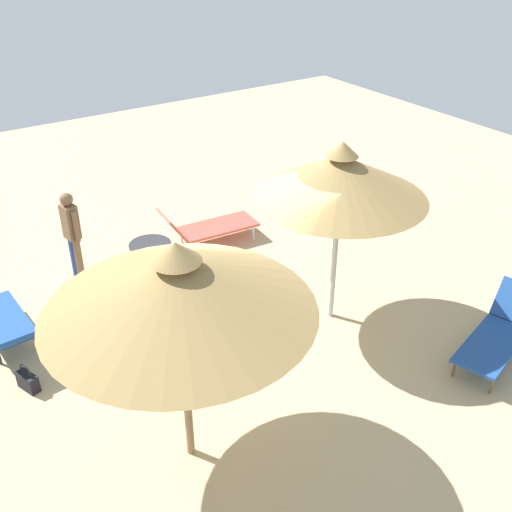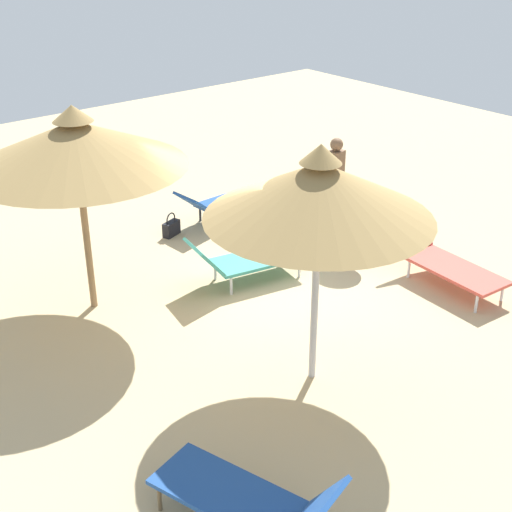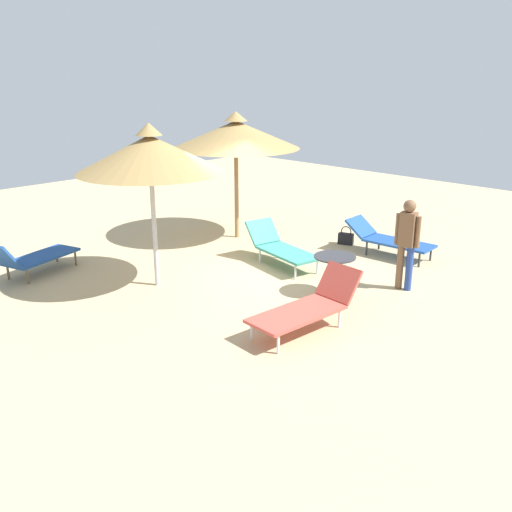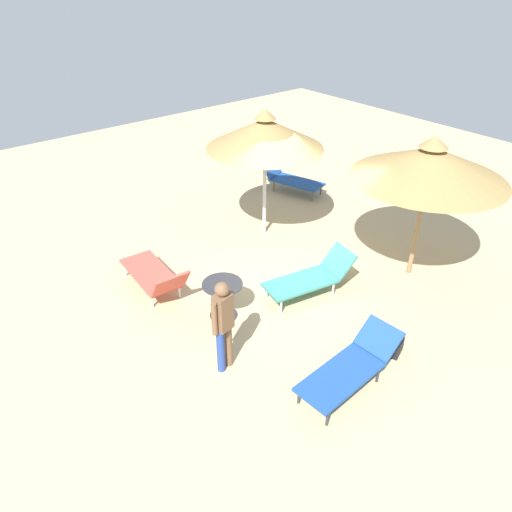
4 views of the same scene
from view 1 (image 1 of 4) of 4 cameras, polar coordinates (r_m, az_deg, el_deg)
ground at (r=9.88m, az=-3.28°, el=-6.84°), size 24.00×24.00×0.10m
parasol_umbrella_near_left at (r=8.93m, az=8.05°, el=7.46°), size 2.63×2.63×3.02m
parasol_umbrella_front at (r=6.33m, az=-7.40°, el=-2.86°), size 2.99×2.99×3.00m
lounge_chair_edge at (r=9.97m, az=-22.59°, el=-6.06°), size 1.97×0.78×0.73m
lounge_chair_far_right at (r=11.98m, az=-4.80°, el=2.81°), size 0.85×1.99×0.87m
lounge_chair_back at (r=9.73m, az=22.12°, el=-6.73°), size 1.15×1.97×0.89m
lounge_chair_center at (r=9.41m, az=-8.23°, el=-5.91°), size 1.92×1.01×0.82m
person_standing_far_left at (r=11.03m, az=-17.10°, el=2.28°), size 0.46×0.27×1.70m
handbag at (r=9.18m, az=-20.87°, el=-11.01°), size 0.38×0.26×0.44m
side_table_round at (r=10.90m, az=-9.94°, el=0.10°), size 0.75×0.75×0.73m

